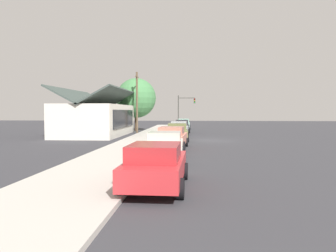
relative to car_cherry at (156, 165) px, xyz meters
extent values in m
plane|color=#38383D|center=(18.90, -2.69, -0.82)|extent=(120.00, 120.00, 0.00)
cube|color=beige|center=(18.90, 2.91, -0.74)|extent=(60.00, 4.20, 0.16)
cube|color=red|center=(0.11, 0.00, -0.14)|extent=(4.75, 1.99, 0.70)
cube|color=#A9272B|center=(-0.36, 0.01, 0.49)|extent=(2.30, 1.70, 0.56)
cylinder|color=black|center=(1.59, 0.90, -0.49)|extent=(0.67, 0.24, 0.66)
cylinder|color=black|center=(1.55, -0.97, -0.49)|extent=(0.67, 0.24, 0.66)
cylinder|color=black|center=(-1.32, 0.97, -0.49)|extent=(0.67, 0.24, 0.66)
cylinder|color=black|center=(-1.37, -0.90, -0.49)|extent=(0.67, 0.24, 0.66)
cube|color=silver|center=(6.45, 0.20, -0.14)|extent=(4.42, 1.94, 0.70)
cube|color=beige|center=(6.02, 0.19, 0.49)|extent=(2.13, 1.68, 0.56)
cylinder|color=black|center=(7.80, 1.16, -0.49)|extent=(0.66, 0.23, 0.66)
cylinder|color=black|center=(7.83, -0.72, -0.49)|extent=(0.66, 0.23, 0.66)
cylinder|color=black|center=(5.08, 1.11, -0.49)|extent=(0.66, 0.23, 0.66)
cylinder|color=black|center=(5.11, -0.76, -0.49)|extent=(0.66, 0.23, 0.66)
cube|color=#EA8C75|center=(12.11, 0.15, -0.14)|extent=(4.86, 2.09, 0.70)
cube|color=tan|center=(11.63, 0.17, 0.49)|extent=(2.37, 1.74, 0.56)
cylinder|color=black|center=(13.63, 0.99, -0.49)|extent=(0.67, 0.25, 0.66)
cylinder|color=black|center=(13.54, -0.85, -0.49)|extent=(0.67, 0.25, 0.66)
cylinder|color=black|center=(10.68, 1.14, -0.49)|extent=(0.67, 0.25, 0.66)
cylinder|color=black|center=(10.58, -0.70, -0.49)|extent=(0.67, 0.25, 0.66)
cube|color=olive|center=(18.54, 0.10, -0.14)|extent=(4.80, 2.07, 0.70)
cube|color=#61683C|center=(18.07, 0.08, 0.49)|extent=(2.34, 1.72, 0.56)
cylinder|color=black|center=(19.95, 1.09, -0.49)|extent=(0.67, 0.25, 0.66)
cylinder|color=black|center=(20.05, -0.74, -0.49)|extent=(0.67, 0.25, 0.66)
cylinder|color=black|center=(17.04, 0.94, -0.49)|extent=(0.67, 0.25, 0.66)
cylinder|color=black|center=(17.13, -0.89, -0.49)|extent=(0.67, 0.25, 0.66)
cube|color=silver|center=(24.10, 0.09, -0.14)|extent=(4.37, 1.92, 0.70)
cube|color=#A0A2A6|center=(23.67, 0.11, 0.49)|extent=(2.12, 1.64, 0.56)
cylinder|color=black|center=(25.47, 0.96, -0.49)|extent=(0.67, 0.24, 0.66)
cylinder|color=black|center=(25.42, -0.84, -0.49)|extent=(0.67, 0.24, 0.66)
cylinder|color=black|center=(22.79, 1.03, -0.49)|extent=(0.67, 0.24, 0.66)
cylinder|color=black|center=(22.74, -0.77, -0.49)|extent=(0.67, 0.24, 0.66)
cube|color=#2D3035|center=(30.26, 0.01, -0.14)|extent=(4.39, 1.90, 0.70)
cube|color=#27292D|center=(29.82, -0.01, 0.49)|extent=(2.13, 1.61, 0.56)
cylinder|color=black|center=(31.57, 0.92, -0.49)|extent=(0.67, 0.24, 0.66)
cylinder|color=black|center=(31.63, -0.82, -0.49)|extent=(0.67, 0.24, 0.66)
cylinder|color=black|center=(28.89, 0.83, -0.49)|extent=(0.67, 0.24, 0.66)
cylinder|color=black|center=(28.95, -0.91, -0.49)|extent=(0.67, 0.24, 0.66)
cube|color=#9ED1BC|center=(36.39, -0.08, -0.14)|extent=(4.47, 1.78, 0.70)
cube|color=#86B1A0|center=(35.94, -0.08, 0.49)|extent=(2.16, 1.54, 0.56)
cylinder|color=black|center=(37.75, 0.80, -0.49)|extent=(0.66, 0.23, 0.66)
cylinder|color=black|center=(37.78, -0.92, -0.49)|extent=(0.66, 0.23, 0.66)
cylinder|color=black|center=(35.00, 0.76, -0.49)|extent=(0.66, 0.23, 0.66)
cylinder|color=black|center=(35.02, -0.95, -0.49)|extent=(0.66, 0.23, 0.66)
cube|color=silver|center=(24.27, 9.31, 0.88)|extent=(12.54, 6.13, 3.39)
cube|color=black|center=(24.27, 6.20, 1.05)|extent=(10.03, 0.08, 1.90)
cube|color=#3F4C47|center=(24.27, 7.77, 3.39)|extent=(13.14, 3.36, 1.89)
cube|color=#3F4C47|center=(24.27, 10.84, 3.39)|extent=(13.14, 3.36, 1.89)
cylinder|color=brown|center=(32.87, 6.31, 0.68)|extent=(0.44, 0.44, 2.98)
sphere|color=#47844C|center=(32.87, 6.31, 3.65)|extent=(5.39, 5.39, 5.39)
cylinder|color=#383833|center=(41.21, 0.91, 1.78)|extent=(0.14, 0.14, 5.20)
cylinder|color=#383833|center=(41.21, -0.39, 3.98)|extent=(0.10, 2.60, 0.10)
cube|color=black|center=(41.21, -1.69, 3.53)|extent=(0.28, 0.24, 0.80)
sphere|color=red|center=(41.06, -1.69, 3.79)|extent=(0.16, 0.16, 0.16)
sphere|color=yellow|center=(41.06, -1.69, 3.53)|extent=(0.16, 0.16, 0.16)
sphere|color=green|center=(41.06, -1.69, 3.27)|extent=(0.16, 0.16, 0.16)
cylinder|color=brown|center=(28.68, 5.51, 2.93)|extent=(0.24, 0.24, 7.50)
cube|color=brown|center=(28.68, 5.51, 6.08)|extent=(1.80, 0.12, 0.12)
cylinder|color=red|center=(8.48, 1.51, -0.38)|extent=(0.22, 0.22, 0.55)
sphere|color=red|center=(8.48, 1.51, -0.04)|extent=(0.18, 0.18, 0.18)
camera|label=1|loc=(-11.21, -1.23, 1.88)|focal=34.87mm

